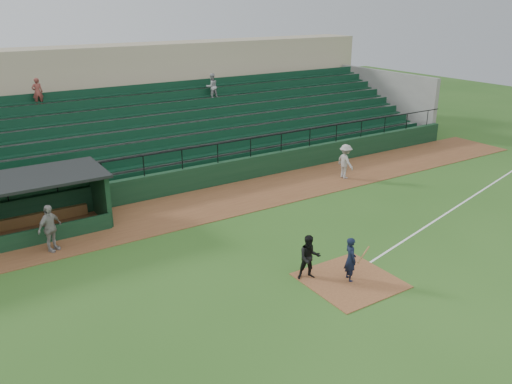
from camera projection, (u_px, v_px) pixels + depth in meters
ground at (331, 269)px, 18.67m from camera, size 90.00×90.00×0.00m
warning_track at (222, 201)px, 24.98m from camera, size 40.00×4.00×0.03m
home_plate_dirt at (350, 280)px, 17.87m from camera, size 3.00×3.00×0.03m
foul_line at (448, 212)px, 23.67m from camera, size 17.49×4.44×0.01m
stadium_structure at (152, 122)px, 30.86m from camera, size 38.00×13.08×6.40m
batter_at_plate at (351, 259)px, 17.66m from camera, size 1.06×0.70×1.60m
umpire at (309, 257)px, 17.76m from camera, size 0.97×0.88×1.62m
runner at (345, 161)px, 27.87m from camera, size 0.81×1.27×1.86m
dugout_player_a at (50, 228)px, 19.67m from camera, size 1.17×0.96×1.87m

